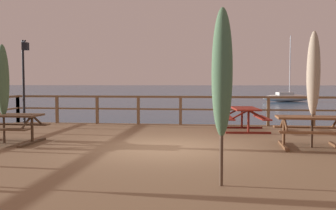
% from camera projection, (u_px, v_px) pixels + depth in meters
% --- Properties ---
extents(ground_plane, '(600.00, 600.00, 0.00)m').
position_uv_depth(ground_plane, '(164.00, 174.00, 9.18)').
color(ground_plane, navy).
extents(wooden_deck, '(13.34, 10.50, 0.67)m').
position_uv_depth(wooden_deck, '(164.00, 161.00, 9.16)').
color(wooden_deck, '#846647').
rests_on(wooden_deck, ground).
extents(railing_waterside_far, '(13.14, 0.10, 1.09)m').
position_uv_depth(railing_waterside_far, '(181.00, 105.00, 14.16)').
color(railing_waterside_far, brown).
rests_on(railing_waterside_far, wooden_deck).
extents(picnic_table_mid_centre, '(1.70, 1.48, 0.78)m').
position_uv_depth(picnic_table_mid_centre, '(311.00, 125.00, 9.11)').
color(picnic_table_mid_centre, brown).
rests_on(picnic_table_mid_centre, wooden_deck).
extents(picnic_table_front_right, '(1.50, 1.79, 0.78)m').
position_uv_depth(picnic_table_front_right, '(245.00, 114.00, 12.26)').
color(picnic_table_front_right, maroon).
rests_on(picnic_table_front_right, wooden_deck).
extents(picnic_table_mid_right, '(1.85, 1.44, 0.78)m').
position_uv_depth(picnic_table_mid_right, '(6.00, 122.00, 9.79)').
color(picnic_table_mid_right, brown).
rests_on(picnic_table_mid_right, wooden_deck).
extents(patio_umbrella_tall_back_left, '(0.32, 0.32, 2.84)m').
position_uv_depth(patio_umbrella_tall_back_left, '(313.00, 74.00, 9.07)').
color(patio_umbrella_tall_back_left, '#4C3828').
rests_on(patio_umbrella_tall_back_left, wooden_deck).
extents(patio_umbrella_short_back, '(0.32, 0.32, 2.73)m').
position_uv_depth(patio_umbrella_short_back, '(222.00, 73.00, 5.66)').
color(patio_umbrella_short_back, '#4C3828').
rests_on(patio_umbrella_short_back, wooden_deck).
extents(patio_umbrella_tall_front, '(0.32, 0.32, 2.59)m').
position_uv_depth(patio_umbrella_tall_front, '(3.00, 81.00, 9.73)').
color(patio_umbrella_tall_front, '#4C3828').
rests_on(patio_umbrella_tall_front, wooden_deck).
extents(lamp_post_hooked, '(0.48, 0.58, 3.20)m').
position_uv_depth(lamp_post_hooked, '(24.00, 69.00, 14.02)').
color(lamp_post_hooked, black).
rests_on(lamp_post_hooked, wooden_deck).
extents(sailboat_distant, '(6.23, 3.12, 7.72)m').
position_uv_depth(sailboat_distant, '(287.00, 97.00, 43.78)').
color(sailboat_distant, white).
rests_on(sailboat_distant, ground).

